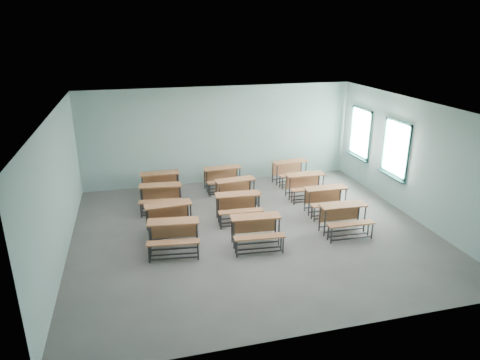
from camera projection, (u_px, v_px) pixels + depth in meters
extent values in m
cube|color=slate|center=(253.00, 232.00, 11.02)|extent=(9.00, 8.00, 0.02)
cube|color=silver|center=(254.00, 107.00, 9.93)|extent=(9.00, 8.00, 0.02)
cube|color=#95BAB4|center=(220.00, 135.00, 14.13)|extent=(9.00, 0.02, 3.20)
cube|color=#95BAB4|center=(323.00, 251.00, 6.82)|extent=(9.00, 0.02, 3.20)
cube|color=#95BAB4|center=(57.00, 189.00, 9.42)|extent=(0.02, 8.00, 3.20)
cube|color=#95BAB4|center=(414.00, 159.00, 11.54)|extent=(0.02, 8.00, 3.20)
cube|color=#17413C|center=(358.00, 155.00, 14.31)|extent=(0.06, 1.20, 0.06)
cube|color=#17413C|center=(363.00, 109.00, 13.78)|extent=(0.06, 1.20, 0.06)
cube|color=#17413C|center=(369.00, 137.00, 13.53)|extent=(0.06, 0.06, 1.60)
cube|color=#17413C|center=(352.00, 129.00, 14.56)|extent=(0.06, 0.06, 1.60)
cube|color=#17413C|center=(360.00, 132.00, 14.04)|extent=(0.04, 0.04, 1.48)
cube|color=#17413C|center=(360.00, 132.00, 14.04)|extent=(0.04, 1.08, 0.04)
cube|color=#17413C|center=(357.00, 157.00, 14.32)|extent=(0.14, 1.28, 0.04)
cube|color=white|center=(361.00, 132.00, 14.05)|extent=(0.01, 1.08, 1.48)
cube|color=#17413C|center=(393.00, 174.00, 12.48)|extent=(0.06, 1.20, 0.06)
cube|color=#17413C|center=(399.00, 122.00, 11.96)|extent=(0.06, 1.20, 0.06)
cube|color=#17413C|center=(408.00, 154.00, 11.70)|extent=(0.06, 0.06, 1.60)
cube|color=#17413C|center=(385.00, 143.00, 12.74)|extent=(0.06, 0.06, 1.60)
cube|color=#17413C|center=(396.00, 148.00, 12.22)|extent=(0.04, 0.04, 1.48)
cube|color=#17413C|center=(396.00, 148.00, 12.22)|extent=(0.04, 1.08, 0.04)
cube|color=#17413C|center=(391.00, 176.00, 12.49)|extent=(0.14, 1.28, 0.04)
cube|color=white|center=(397.00, 148.00, 12.23)|extent=(0.01, 1.08, 1.48)
cube|color=#9D5F39|center=(173.00, 222.00, 9.91)|extent=(1.23, 0.54, 0.04)
cube|color=#9D5F39|center=(174.00, 230.00, 10.18)|extent=(1.12, 0.16, 0.41)
cylinder|color=#303235|center=(150.00, 240.00, 9.82)|extent=(0.04, 0.04, 0.70)
cylinder|color=#303235|center=(197.00, 238.00, 9.95)|extent=(0.04, 0.04, 0.70)
cylinder|color=#303235|center=(151.00, 234.00, 10.11)|extent=(0.04, 0.04, 0.70)
cylinder|color=#303235|center=(197.00, 232.00, 10.24)|extent=(0.04, 0.04, 0.70)
cube|color=#303235|center=(174.00, 249.00, 9.97)|extent=(1.08, 0.17, 0.03)
cube|color=#303235|center=(175.00, 242.00, 10.26)|extent=(1.08, 0.17, 0.03)
cube|color=#9D5F39|center=(173.00, 242.00, 9.56)|extent=(1.21, 0.39, 0.03)
cylinder|color=#303235|center=(149.00, 255.00, 9.49)|extent=(0.04, 0.04, 0.41)
cylinder|color=#303235|center=(198.00, 252.00, 9.62)|extent=(0.04, 0.04, 0.41)
cylinder|color=#303235|center=(150.00, 251.00, 9.66)|extent=(0.04, 0.04, 0.41)
cylinder|color=#303235|center=(198.00, 248.00, 9.79)|extent=(0.04, 0.04, 0.41)
cube|color=#303235|center=(174.00, 258.00, 9.59)|extent=(1.08, 0.17, 0.03)
cube|color=#303235|center=(174.00, 254.00, 9.77)|extent=(1.08, 0.17, 0.03)
cube|color=#9D5F39|center=(256.00, 217.00, 10.16)|extent=(1.22, 0.49, 0.04)
cube|color=#9D5F39|center=(254.00, 225.00, 10.43)|extent=(1.13, 0.11, 0.41)
cylinder|color=#303235|center=(234.00, 235.00, 10.05)|extent=(0.04, 0.04, 0.70)
cylinder|color=#303235|center=(279.00, 232.00, 10.23)|extent=(0.04, 0.04, 0.70)
cylinder|color=#303235|center=(232.00, 229.00, 10.35)|extent=(0.04, 0.04, 0.70)
cylinder|color=#303235|center=(276.00, 226.00, 10.52)|extent=(0.04, 0.04, 0.70)
cube|color=#303235|center=(257.00, 243.00, 10.22)|extent=(1.09, 0.12, 0.03)
cube|color=#303235|center=(254.00, 237.00, 10.52)|extent=(1.09, 0.12, 0.03)
cube|color=#9D5F39|center=(260.00, 237.00, 9.82)|extent=(1.20, 0.35, 0.03)
cylinder|color=#303235|center=(237.00, 249.00, 9.72)|extent=(0.04, 0.04, 0.41)
cylinder|color=#303235|center=(283.00, 245.00, 9.89)|extent=(0.04, 0.04, 0.41)
cylinder|color=#303235|center=(236.00, 245.00, 9.90)|extent=(0.04, 0.04, 0.41)
cylinder|color=#303235|center=(281.00, 242.00, 10.07)|extent=(0.04, 0.04, 0.41)
cube|color=#303235|center=(260.00, 252.00, 9.85)|extent=(1.09, 0.12, 0.03)
cube|color=#303235|center=(258.00, 248.00, 10.03)|extent=(1.09, 0.12, 0.03)
cube|color=#9D5F39|center=(343.00, 205.00, 10.81)|extent=(1.20, 0.43, 0.04)
cube|color=#9D5F39|center=(339.00, 213.00, 11.07)|extent=(1.13, 0.05, 0.41)
cylinder|color=#303235|center=(325.00, 223.00, 10.67)|extent=(0.04, 0.04, 0.70)
cylinder|color=#303235|center=(365.00, 219.00, 10.90)|extent=(0.04, 0.04, 0.70)
cylinder|color=#303235|center=(320.00, 218.00, 10.96)|extent=(0.04, 0.04, 0.70)
cylinder|color=#303235|center=(359.00, 214.00, 11.19)|extent=(0.04, 0.04, 0.70)
cube|color=#303235|center=(344.00, 230.00, 10.87)|extent=(1.09, 0.06, 0.03)
cube|color=#303235|center=(339.00, 225.00, 11.16)|extent=(1.09, 0.06, 0.03)
cube|color=#9D5F39|center=(351.00, 224.00, 10.47)|extent=(1.19, 0.28, 0.03)
cylinder|color=#303235|center=(331.00, 236.00, 10.34)|extent=(0.04, 0.04, 0.41)
cylinder|color=#303235|center=(372.00, 231.00, 10.57)|extent=(0.04, 0.04, 0.41)
cylinder|color=#303235|center=(328.00, 233.00, 10.52)|extent=(0.04, 0.04, 0.41)
cylinder|color=#303235|center=(368.00, 228.00, 10.75)|extent=(0.04, 0.04, 0.41)
cube|color=#303235|center=(351.00, 238.00, 10.50)|extent=(1.09, 0.06, 0.03)
cube|color=#303235|center=(348.00, 235.00, 10.67)|extent=(1.09, 0.06, 0.03)
cube|color=#9D5F39|center=(168.00, 204.00, 10.86)|extent=(1.22, 0.50, 0.04)
cube|color=#9D5F39|center=(167.00, 212.00, 11.13)|extent=(1.12, 0.12, 0.41)
cylinder|color=#303235|center=(148.00, 223.00, 10.68)|extent=(0.04, 0.04, 0.70)
cylinder|color=#303235|center=(191.00, 217.00, 11.02)|extent=(0.04, 0.04, 0.70)
cylinder|color=#303235|center=(147.00, 218.00, 10.96)|extent=(0.04, 0.04, 0.70)
cylinder|color=#303235|center=(188.00, 212.00, 11.30)|extent=(0.04, 0.04, 0.70)
cube|color=#303235|center=(171.00, 229.00, 10.93)|extent=(1.09, 0.13, 0.03)
cube|color=#303235|center=(168.00, 224.00, 11.22)|extent=(1.09, 0.13, 0.03)
cube|color=#9D5F39|center=(172.00, 222.00, 10.54)|extent=(1.20, 0.35, 0.03)
cylinder|color=#303235|center=(151.00, 236.00, 10.36)|extent=(0.04, 0.04, 0.41)
cylinder|color=#303235|center=(195.00, 229.00, 10.71)|extent=(0.04, 0.04, 0.41)
cylinder|color=#303235|center=(150.00, 232.00, 10.53)|extent=(0.04, 0.04, 0.41)
cylinder|color=#303235|center=(193.00, 226.00, 10.87)|extent=(0.04, 0.04, 0.41)
cube|color=#303235|center=(174.00, 237.00, 10.58)|extent=(1.09, 0.13, 0.03)
cube|color=#303235|center=(172.00, 233.00, 10.74)|extent=(1.09, 0.13, 0.03)
cube|color=#9D5F39|center=(237.00, 194.00, 11.52)|extent=(1.21, 0.47, 0.04)
cube|color=#9D5F39|center=(236.00, 202.00, 11.79)|extent=(1.13, 0.09, 0.41)
cylinder|color=#303235|center=(219.00, 211.00, 11.40)|extent=(0.04, 0.04, 0.70)
cylinder|color=#303235|center=(258.00, 208.00, 11.60)|extent=(0.04, 0.04, 0.70)
cylinder|color=#303235|center=(217.00, 206.00, 11.69)|extent=(0.04, 0.04, 0.70)
cylinder|color=#303235|center=(256.00, 203.00, 11.89)|extent=(0.04, 0.04, 0.70)
cube|color=#303235|center=(239.00, 218.00, 11.58)|extent=(1.09, 0.09, 0.03)
cube|color=#303235|center=(236.00, 213.00, 11.88)|extent=(1.09, 0.09, 0.03)
cube|color=#9D5F39|center=(241.00, 211.00, 11.18)|extent=(1.20, 0.32, 0.03)
cylinder|color=#303235|center=(221.00, 222.00, 11.07)|extent=(0.04, 0.04, 0.41)
cylinder|color=#303235|center=(262.00, 219.00, 11.27)|extent=(0.04, 0.04, 0.41)
cylinder|color=#303235|center=(220.00, 219.00, 11.24)|extent=(0.04, 0.04, 0.41)
cylinder|color=#303235|center=(260.00, 216.00, 11.44)|extent=(0.04, 0.04, 0.41)
cube|color=#303235|center=(242.00, 225.00, 11.21)|extent=(1.09, 0.09, 0.03)
cube|color=#303235|center=(240.00, 222.00, 11.38)|extent=(1.09, 0.09, 0.03)
cube|color=#9D5F39|center=(326.00, 188.00, 11.97)|extent=(1.20, 0.42, 0.04)
cube|color=#9D5F39|center=(323.00, 196.00, 12.24)|extent=(1.13, 0.05, 0.41)
cylinder|color=#303235|center=(309.00, 204.00, 11.83)|extent=(0.04, 0.04, 0.70)
cylinder|color=#303235|center=(345.00, 201.00, 12.06)|extent=(0.04, 0.04, 0.70)
cylinder|color=#303235|center=(305.00, 200.00, 12.12)|extent=(0.04, 0.04, 0.70)
cylinder|color=#303235|center=(340.00, 197.00, 12.35)|extent=(0.04, 0.04, 0.70)
cube|color=#303235|center=(327.00, 211.00, 12.03)|extent=(1.09, 0.06, 0.03)
cube|color=#303235|center=(322.00, 206.00, 12.32)|extent=(1.09, 0.06, 0.03)
cube|color=#9D5F39|center=(332.00, 204.00, 11.63)|extent=(1.19, 0.28, 0.03)
cylinder|color=#303235|center=(314.00, 215.00, 11.50)|extent=(0.04, 0.04, 0.41)
cylinder|color=#303235|center=(352.00, 211.00, 11.74)|extent=(0.04, 0.04, 0.41)
cylinder|color=#303235|center=(312.00, 212.00, 11.68)|extent=(0.04, 0.04, 0.41)
cylinder|color=#303235|center=(348.00, 208.00, 11.91)|extent=(0.04, 0.04, 0.41)
cube|color=#303235|center=(333.00, 217.00, 11.66)|extent=(1.09, 0.06, 0.03)
cube|color=#303235|center=(330.00, 214.00, 11.84)|extent=(1.09, 0.06, 0.03)
cube|color=#9D5F39|center=(160.00, 185.00, 12.17)|extent=(1.22, 0.51, 0.04)
cube|color=#9D5F39|center=(161.00, 193.00, 12.44)|extent=(1.12, 0.13, 0.41)
cylinder|color=#303235|center=(141.00, 200.00, 12.07)|extent=(0.04, 0.04, 0.70)
cylinder|color=#303235|center=(180.00, 198.00, 12.22)|extent=(0.04, 0.04, 0.70)
cylinder|color=#303235|center=(142.00, 196.00, 12.37)|extent=(0.04, 0.04, 0.70)
cylinder|color=#303235|center=(180.00, 194.00, 12.52)|extent=(0.04, 0.04, 0.70)
cube|color=#303235|center=(162.00, 208.00, 12.23)|extent=(1.09, 0.14, 0.03)
cube|color=#303235|center=(162.00, 203.00, 12.53)|extent=(1.09, 0.14, 0.03)
cube|color=#9D5F39|center=(161.00, 201.00, 11.83)|extent=(1.21, 0.37, 0.03)
cylinder|color=#303235|center=(141.00, 211.00, 11.74)|extent=(0.04, 0.04, 0.41)
cylinder|color=#303235|center=(181.00, 209.00, 11.89)|extent=(0.04, 0.04, 0.41)
cylinder|color=#303235|center=(141.00, 208.00, 11.91)|extent=(0.04, 0.04, 0.41)
cylinder|color=#303235|center=(181.00, 206.00, 12.07)|extent=(0.04, 0.04, 0.41)
cube|color=#303235|center=(161.00, 214.00, 11.86)|extent=(1.09, 0.14, 0.03)
cube|color=#303235|center=(161.00, 211.00, 12.03)|extent=(1.09, 0.14, 0.03)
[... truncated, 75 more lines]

